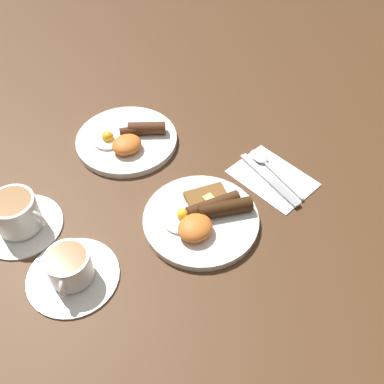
% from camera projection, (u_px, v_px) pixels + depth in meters
% --- Properties ---
extents(ground_plane, '(3.00, 3.00, 0.00)m').
position_uv_depth(ground_plane, '(201.00, 222.00, 0.91)').
color(ground_plane, '#4C301C').
extents(breakfast_plate_near, '(0.23, 0.23, 0.05)m').
position_uv_depth(breakfast_plate_near, '(203.00, 218.00, 0.90)').
color(breakfast_plate_near, silver).
rests_on(breakfast_plate_near, ground_plane).
extents(breakfast_plate_far, '(0.24, 0.24, 0.05)m').
position_uv_depth(breakfast_plate_far, '(128.00, 139.00, 1.06)').
color(breakfast_plate_far, silver).
rests_on(breakfast_plate_far, ground_plane).
extents(teacup_near, '(0.17, 0.17, 0.07)m').
position_uv_depth(teacup_near, '(71.00, 270.00, 0.80)').
color(teacup_near, silver).
rests_on(teacup_near, ground_plane).
extents(teacup_far, '(0.16, 0.16, 0.08)m').
position_uv_depth(teacup_far, '(18.00, 216.00, 0.88)').
color(teacup_far, silver).
rests_on(teacup_far, ground_plane).
extents(napkin, '(0.13, 0.18, 0.01)m').
position_uv_depth(napkin, '(272.00, 178.00, 0.99)').
color(napkin, white).
rests_on(napkin, ground_plane).
extents(knife, '(0.04, 0.18, 0.01)m').
position_uv_depth(knife, '(272.00, 182.00, 0.97)').
color(knife, silver).
rests_on(knife, napkin).
extents(spoon, '(0.05, 0.18, 0.01)m').
position_uv_depth(spoon, '(264.00, 161.00, 1.01)').
color(spoon, silver).
rests_on(spoon, napkin).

